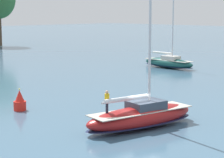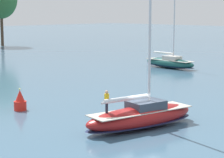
% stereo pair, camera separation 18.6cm
% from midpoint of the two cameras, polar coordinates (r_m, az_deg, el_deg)
% --- Properties ---
extents(ground_plane, '(400.00, 400.00, 0.00)m').
position_cam_midpoint_polar(ground_plane, '(32.69, 3.94, -6.33)').
color(ground_plane, '#42667F').
extents(sailboat_main, '(9.91, 4.39, 13.16)m').
position_cam_midpoint_polar(sailboat_main, '(32.48, 3.98, -4.80)').
color(sailboat_main, maroon).
rests_on(sailboat_main, ground).
extents(sailboat_moored_mid_channel, '(3.01, 9.19, 12.47)m').
position_cam_midpoint_polar(sailboat_moored_mid_channel, '(66.67, 7.63, 2.16)').
color(sailboat_moored_mid_channel, '#194C47').
rests_on(sailboat_moored_mid_channel, ground).
extents(channel_buoy, '(1.08, 1.08, 1.96)m').
position_cam_midpoint_polar(channel_buoy, '(38.76, -11.78, -2.90)').
color(channel_buoy, red).
rests_on(channel_buoy, ground).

